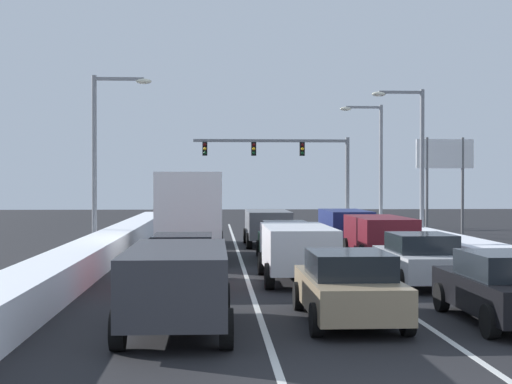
# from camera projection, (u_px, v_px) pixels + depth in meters

# --- Properties ---
(ground_plane) EXTENTS (120.00, 120.00, 0.00)m
(ground_plane) POSITION_uv_depth(u_px,v_px,m) (292.00, 268.00, 26.54)
(ground_plane) COLOR black
(lane_stripe_between_right_lane_and_center_lane) EXTENTS (0.14, 48.23, 0.01)m
(lane_stripe_between_right_lane_and_center_lane) POSITION_uv_depth(u_px,v_px,m) (322.00, 255.00, 31.01)
(lane_stripe_between_right_lane_and_center_lane) COLOR silver
(lane_stripe_between_right_lane_and_center_lane) RESTS_ON ground
(lane_stripe_between_center_lane_and_left_lane) EXTENTS (0.14, 48.23, 0.01)m
(lane_stripe_between_center_lane_and_left_lane) POSITION_uv_depth(u_px,v_px,m) (239.00, 256.00, 30.83)
(lane_stripe_between_center_lane_and_left_lane) COLOR silver
(lane_stripe_between_center_lane_and_left_lane) RESTS_ON ground
(snow_bank_right_shoulder) EXTENTS (1.90, 48.23, 0.75)m
(snow_bank_right_shoulder) POSITION_uv_depth(u_px,v_px,m) (449.00, 246.00, 31.29)
(snow_bank_right_shoulder) COLOR white
(snow_bank_right_shoulder) RESTS_ON ground
(snow_bank_left_shoulder) EXTENTS (1.48, 48.23, 0.91)m
(snow_bank_left_shoulder) POSITION_uv_depth(u_px,v_px,m) (108.00, 245.00, 30.54)
(snow_bank_left_shoulder) COLOR white
(snow_bank_left_shoulder) RESTS_ON ground
(sedan_black_right_lane_nearest) EXTENTS (2.00, 4.50, 1.51)m
(sedan_black_right_lane_nearest) POSITION_uv_depth(u_px,v_px,m) (506.00, 287.00, 15.91)
(sedan_black_right_lane_nearest) COLOR black
(sedan_black_right_lane_nearest) RESTS_ON ground
(sedan_silver_right_lane_second) EXTENTS (2.00, 4.50, 1.51)m
(sedan_silver_right_lane_second) POSITION_uv_depth(u_px,v_px,m) (420.00, 259.00, 21.89)
(sedan_silver_right_lane_second) COLOR #B7BABF
(sedan_silver_right_lane_second) RESTS_ON ground
(suv_maroon_right_lane_third) EXTENTS (2.16, 4.90, 1.67)m
(suv_maroon_right_lane_third) POSITION_uv_depth(u_px,v_px,m) (380.00, 234.00, 29.08)
(suv_maroon_right_lane_third) COLOR maroon
(suv_maroon_right_lane_third) RESTS_ON ground
(suv_navy_right_lane_fourth) EXTENTS (2.16, 4.90, 1.67)m
(suv_navy_right_lane_fourth) POSITION_uv_depth(u_px,v_px,m) (345.00, 224.00, 36.32)
(suv_navy_right_lane_fourth) COLOR navy
(suv_navy_right_lane_fourth) RESTS_ON ground
(sedan_tan_center_lane_nearest) EXTENTS (2.00, 4.50, 1.51)m
(sedan_tan_center_lane_nearest) POSITION_uv_depth(u_px,v_px,m) (348.00, 286.00, 16.08)
(sedan_tan_center_lane_nearest) COLOR #937F60
(sedan_tan_center_lane_nearest) RESTS_ON ground
(suv_white_center_lane_second) EXTENTS (2.16, 4.90, 1.67)m
(suv_white_center_lane_second) POSITION_uv_depth(u_px,v_px,m) (297.00, 248.00, 22.77)
(suv_white_center_lane_second) COLOR silver
(suv_white_center_lane_second) RESTS_ON ground
(sedan_green_center_lane_third) EXTENTS (2.00, 4.50, 1.51)m
(sedan_green_center_lane_third) POSITION_uv_depth(u_px,v_px,m) (285.00, 241.00, 29.00)
(sedan_green_center_lane_third) COLOR #1E5633
(sedan_green_center_lane_third) RESTS_ON ground
(suv_gray_center_lane_fourth) EXTENTS (2.16, 4.90, 1.67)m
(suv_gray_center_lane_fourth) POSITION_uv_depth(u_px,v_px,m) (268.00, 224.00, 35.76)
(suv_gray_center_lane_fourth) COLOR slate
(suv_gray_center_lane_fourth) RESTS_ON ground
(suv_charcoal_left_lane_nearest) EXTENTS (2.16, 4.90, 1.67)m
(suv_charcoal_left_lane_nearest) POSITION_uv_depth(u_px,v_px,m) (177.00, 281.00, 15.05)
(suv_charcoal_left_lane_nearest) COLOR #38383D
(suv_charcoal_left_lane_nearest) RESTS_ON ground
(sedan_red_left_lane_second) EXTENTS (2.00, 4.50, 1.51)m
(sedan_red_left_lane_second) POSITION_uv_depth(u_px,v_px,m) (183.00, 260.00, 21.54)
(sedan_red_left_lane_second) COLOR maroon
(sedan_red_left_lane_second) RESTS_ON ground
(box_truck_left_lane_third) EXTENTS (2.53, 7.20, 3.36)m
(box_truck_left_lane_third) POSITION_uv_depth(u_px,v_px,m) (191.00, 211.00, 29.36)
(box_truck_left_lane_third) COLOR black
(box_truck_left_lane_third) RESTS_ON ground
(sedan_silver_left_lane_fourth) EXTENTS (2.00, 4.50, 1.51)m
(sedan_silver_left_lane_fourth) POSITION_uv_depth(u_px,v_px,m) (199.00, 229.00, 36.73)
(sedan_silver_left_lane_fourth) COLOR #B7BABF
(sedan_silver_left_lane_fourth) RESTS_ON ground
(traffic_light_gantry) EXTENTS (10.94, 0.47, 6.20)m
(traffic_light_gantry) POSITION_uv_depth(u_px,v_px,m) (293.00, 158.00, 52.89)
(traffic_light_gantry) COLOR slate
(traffic_light_gantry) RESTS_ON ground
(street_lamp_right_near) EXTENTS (2.66, 0.36, 7.67)m
(street_lamp_right_near) POSITION_uv_depth(u_px,v_px,m) (415.00, 150.00, 37.83)
(street_lamp_right_near) COLOR gray
(street_lamp_right_near) RESTS_ON ground
(street_lamp_right_mid) EXTENTS (2.66, 0.36, 7.80)m
(street_lamp_right_mid) POSITION_uv_depth(u_px,v_px,m) (375.00, 155.00, 46.57)
(street_lamp_right_mid) COLOR gray
(street_lamp_right_mid) RESTS_ON ground
(street_lamp_left_mid) EXTENTS (2.66, 0.36, 7.77)m
(street_lamp_left_mid) POSITION_uv_depth(u_px,v_px,m) (103.00, 145.00, 33.67)
(street_lamp_left_mid) COLOR gray
(street_lamp_left_mid) RESTS_ON ground
(roadside_sign_right) EXTENTS (3.20, 0.16, 5.50)m
(roadside_sign_right) POSITION_uv_depth(u_px,v_px,m) (445.00, 164.00, 41.67)
(roadside_sign_right) COLOR #59595B
(roadside_sign_right) RESTS_ON ground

